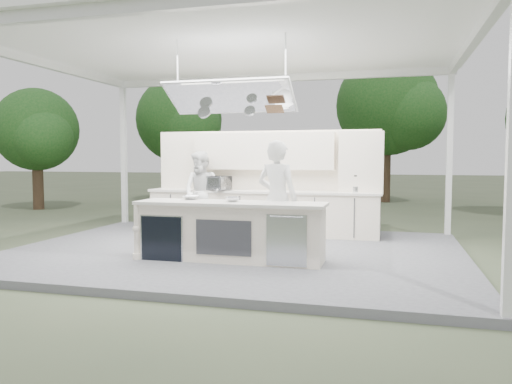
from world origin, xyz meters
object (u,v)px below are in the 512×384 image
(head_chef, at_px, (277,199))
(sous_chef, at_px, (202,193))
(demo_island, at_px, (229,231))
(back_counter, at_px, (262,212))

(head_chef, xyz_separation_m, sous_chef, (-2.13, 2.01, -0.07))
(demo_island, height_order, back_counter, same)
(demo_island, height_order, head_chef, head_chef)
(demo_island, relative_size, head_chef, 1.59)
(demo_island, distance_m, head_chef, 0.97)
(sous_chef, bearing_deg, demo_island, -48.31)
(demo_island, xyz_separation_m, back_counter, (-0.18, 2.81, 0.00))
(head_chef, distance_m, sous_chef, 2.93)
(back_counter, height_order, sous_chef, sous_chef)
(demo_island, xyz_separation_m, head_chef, (0.70, 0.45, 0.50))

